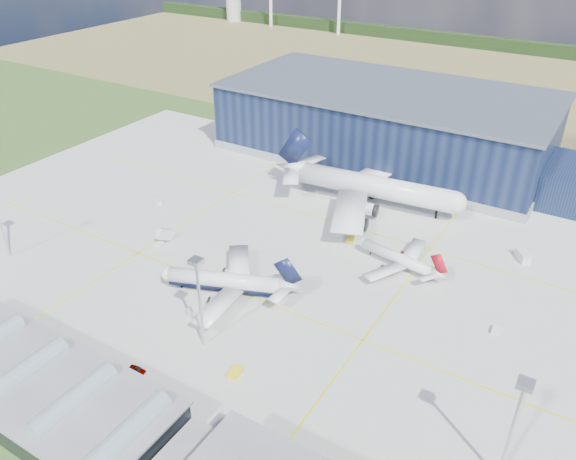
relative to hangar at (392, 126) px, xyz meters
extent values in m
plane|color=#284C1C|center=(-2.81, -94.80, -11.62)|extent=(600.00, 600.00, 0.00)
cube|color=#AAAAA5|center=(-2.81, -84.80, -11.59)|extent=(220.00, 160.00, 0.06)
cube|color=yellow|center=(-2.81, -104.80, -11.54)|extent=(180.00, 0.40, 0.02)
cube|color=yellow|center=(-2.81, -59.80, -11.54)|extent=(180.00, 0.40, 0.02)
cube|color=yellow|center=(-32.81, -84.80, -11.54)|extent=(0.40, 120.00, 0.02)
cube|color=yellow|center=(37.19, -84.80, -11.54)|extent=(0.40, 120.00, 0.02)
cube|color=olive|center=(-2.81, 125.20, -11.62)|extent=(600.00, 220.00, 0.01)
cube|color=black|center=(-2.81, 205.20, -7.62)|extent=(600.00, 8.00, 8.00)
cube|color=#0F1833|center=(-2.81, 0.20, 0.88)|extent=(120.00, 60.00, 25.00)
cube|color=gray|center=(-2.81, 0.20, -10.02)|extent=(121.00, 61.00, 3.20)
cube|color=#505965|center=(-2.81, 0.20, 13.88)|extent=(122.00, 62.00, 1.20)
cube|color=black|center=(-12.81, -154.80, -8.62)|extent=(65.00, 22.00, 6.00)
cube|color=slate|center=(-12.81, -154.80, -5.42)|extent=(66.00, 23.00, 0.50)
cylinder|color=#899DA9|center=(-12.81, -154.80, -5.22)|extent=(4.40, 18.00, 4.40)
cylinder|color=#899DA9|center=(1.19, -154.80, -5.22)|extent=(4.40, 18.00, 4.40)
cylinder|color=#899DA9|center=(15.19, -154.80, -5.22)|extent=(4.40, 18.00, 4.40)
cylinder|color=silver|center=(7.19, -124.80, -0.62)|extent=(0.70, 0.70, 22.00)
cube|color=silver|center=(7.19, -124.80, 10.88)|extent=(2.60, 2.60, 1.00)
cylinder|color=silver|center=(72.19, -124.80, -0.62)|extent=(0.70, 0.70, 22.00)
cube|color=silver|center=(72.19, -124.80, 10.88)|extent=(2.60, 2.60, 1.00)
cube|color=yellow|center=(18.77, -128.83, -10.92)|extent=(2.19, 3.42, 1.38)
cube|color=silver|center=(0.70, -118.28, -10.35)|extent=(6.06, 3.20, 2.53)
cube|color=silver|center=(62.30, -86.02, -11.03)|extent=(1.87, 2.75, 1.17)
cube|color=silver|center=(60.94, -51.04, -10.38)|extent=(5.09, 5.84, 2.47)
cube|color=yellow|center=(15.87, -67.41, -10.99)|extent=(2.21, 3.11, 1.26)
cube|color=silver|center=(-48.66, -79.07, -10.97)|extent=(3.53, 3.49, 1.29)
cube|color=silver|center=(-30.50, -95.99, -10.03)|extent=(2.78, 5.23, 3.18)
imported|color=#99999E|center=(0.56, -138.88, -10.96)|extent=(3.94, 1.85, 1.30)
imported|color=#99999E|center=(-4.71, -142.80, -11.07)|extent=(3.37, 1.33, 1.09)
camera|label=1|loc=(73.59, -196.79, 74.75)|focal=35.00mm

